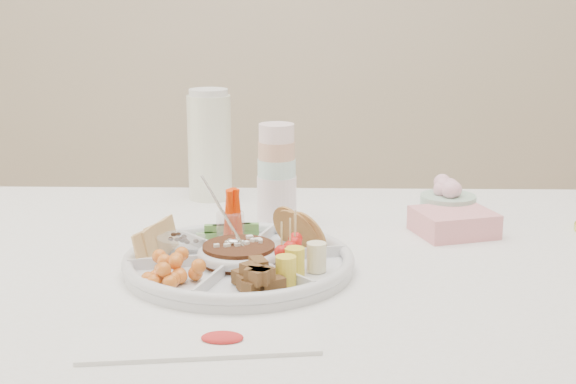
{
  "coord_description": "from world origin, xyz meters",
  "views": [
    {
      "loc": [
        0.06,
        -1.35,
        1.21
      ],
      "look_at": [
        0.03,
        0.02,
        0.87
      ],
      "focal_mm": 50.0,
      "sensor_mm": 36.0,
      "label": 1
    }
  ],
  "objects": [
    {
      "name": "placemat",
      "position": [
        -0.08,
        -0.36,
        0.76
      ],
      "size": [
        0.33,
        0.14,
        0.01
      ],
      "primitive_type": "cube",
      "rotation": [
        0.0,
        0.0,
        0.13
      ],
      "color": "beige",
      "rests_on": "dining_table"
    },
    {
      "name": "granola_chunks",
      "position": [
        -0.02,
        -0.2,
        0.79
      ],
      "size": [
        0.12,
        0.12,
        0.04
      ],
      "primitive_type": null,
      "rotation": [
        0.0,
        0.0,
        0.23
      ],
      "color": "brown",
      "rests_on": "party_tray"
    },
    {
      "name": "cherries",
      "position": [
        -0.14,
        -0.16,
        0.79
      ],
      "size": [
        0.12,
        0.12,
        0.04
      ],
      "primitive_type": null,
      "rotation": [
        0.0,
        0.0,
        0.23
      ],
      "color": "gold",
      "rests_on": "party_tray"
    },
    {
      "name": "carrot_cucumber",
      "position": [
        -0.08,
        0.05,
        0.82
      ],
      "size": [
        0.12,
        0.12,
        0.09
      ],
      "primitive_type": null,
      "rotation": [
        0.0,
        0.0,
        0.23
      ],
      "color": "#F43600",
      "rests_on": "party_tray"
    },
    {
      "name": "bean_dip",
      "position": [
        -0.05,
        -0.08,
        0.79
      ],
      "size": [
        0.15,
        0.15,
        0.04
      ],
      "primitive_type": "cylinder",
      "rotation": [
        0.0,
        0.0,
        0.23
      ],
      "color": "black",
      "rests_on": "party_tray"
    },
    {
      "name": "thermos",
      "position": [
        -0.15,
        0.41,
        0.88
      ],
      "size": [
        0.12,
        0.12,
        0.25
      ],
      "primitive_type": "cylinder",
      "rotation": [
        0.0,
        0.0,
        -0.21
      ],
      "color": "silver",
      "rests_on": "dining_table"
    },
    {
      "name": "banana_tomato",
      "position": [
        0.08,
        -0.11,
        0.82
      ],
      "size": [
        0.13,
        0.13,
        0.09
      ],
      "primitive_type": null,
      "rotation": [
        0.0,
        0.0,
        0.23
      ],
      "color": "#DCC974",
      "rests_on": "party_tray"
    },
    {
      "name": "napkin_stack",
      "position": [
        0.35,
        0.14,
        0.78
      ],
      "size": [
        0.17,
        0.16,
        0.05
      ],
      "primitive_type": "cube",
      "rotation": [
        0.0,
        0.0,
        0.31
      ],
      "color": "pink",
      "rests_on": "dining_table"
    },
    {
      "name": "tortillas",
      "position": [
        0.05,
        0.01,
        0.8
      ],
      "size": [
        0.13,
        0.13,
        0.06
      ],
      "primitive_type": null,
      "rotation": [
        0.0,
        0.0,
        0.23
      ],
      "color": "#9C5930",
      "rests_on": "party_tray"
    },
    {
      "name": "pita_raisins",
      "position": [
        -0.17,
        -0.04,
        0.8
      ],
      "size": [
        0.14,
        0.14,
        0.06
      ],
      "primitive_type": null,
      "rotation": [
        0.0,
        0.0,
        0.23
      ],
      "color": "tan",
      "rests_on": "party_tray"
    },
    {
      "name": "party_tray",
      "position": [
        -0.05,
        -0.08,
        0.78
      ],
      "size": [
        0.46,
        0.46,
        0.04
      ],
      "primitive_type": "cylinder",
      "rotation": [
        0.0,
        0.0,
        0.23
      ],
      "color": "silver",
      "rests_on": "dining_table"
    },
    {
      "name": "cup_stack",
      "position": [
        0.0,
        0.2,
        0.87
      ],
      "size": [
        0.1,
        0.1,
        0.22
      ],
      "primitive_type": "cylinder",
      "rotation": [
        0.0,
        0.0,
        0.26
      ],
      "color": "white",
      "rests_on": "dining_table"
    },
    {
      "name": "flower_bowl",
      "position": [
        0.35,
        0.23,
        0.8
      ],
      "size": [
        0.14,
        0.14,
        0.08
      ],
      "primitive_type": "cylinder",
      "rotation": [
        0.0,
        0.0,
        -0.24
      ],
      "color": "#AAC3B3",
      "rests_on": "dining_table"
    }
  ]
}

